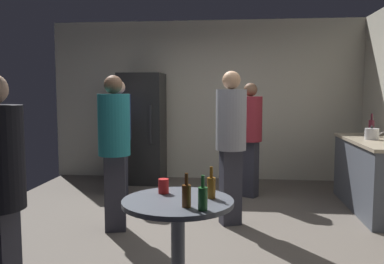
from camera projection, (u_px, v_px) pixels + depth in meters
The scene contains 15 objects.
ground_plane at pixel (188, 231), 4.53m from camera, with size 5.20×5.20×0.10m, color #5B544C.
wall_back at pixel (205, 101), 6.99m from camera, with size 5.32×0.06×2.70m, color beige.
refrigerator at pixel (142, 128), 6.72m from camera, with size 0.70×0.68×1.80m.
kitchen_counter at pixel (375, 175), 5.12m from camera, with size 0.64×1.76×0.90m.
kettle at pixel (372, 134), 5.13m from camera, with size 0.24×0.17×0.18m.
wine_bottle_on_counter at pixel (371, 128), 5.48m from camera, with size 0.08×0.08×0.31m.
foreground_table at pixel (178, 214), 2.91m from camera, with size 0.80×0.80×0.73m.
beer_bottle_amber at pixel (211, 187), 2.93m from camera, with size 0.06×0.06×0.23m.
beer_bottle_brown at pixel (186, 195), 2.71m from camera, with size 0.06×0.06×0.23m.
beer_bottle_green at pixel (203, 198), 2.63m from camera, with size 0.06×0.06×0.23m.
plastic_cup_red at pixel (164, 186), 3.08m from camera, with size 0.08×0.08×0.11m, color red.
person_in_teal_shirt at pixel (114, 141), 4.33m from camera, with size 0.41×0.41×1.67m.
person_in_maroon_shirt at pixel (250, 131), 5.76m from camera, with size 0.46×0.46×1.62m.
person_in_navy_shirt at pixel (119, 129), 5.82m from camera, with size 0.44×0.44×1.66m.
person_in_gray_shirt at pixel (231, 135), 4.54m from camera, with size 0.44×0.44×1.73m.
Camera 1 is at (0.51, -4.37, 1.50)m, focal length 38.04 mm.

